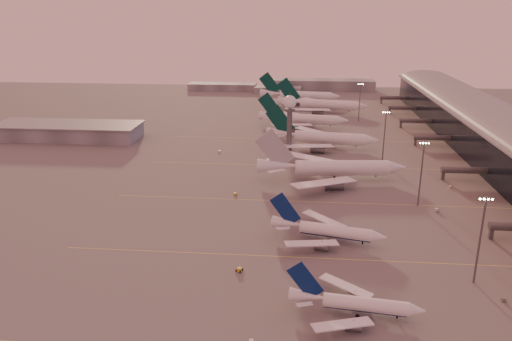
{
  "coord_description": "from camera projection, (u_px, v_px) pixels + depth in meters",
  "views": [
    {
      "loc": [
        10.32,
        -122.92,
        70.44
      ],
      "look_at": [
        -7.02,
        68.29,
        7.56
      ],
      "focal_mm": 35.0,
      "sensor_mm": 36.0,
      "label": 1
    }
  ],
  "objects": [
    {
      "name": "ground",
      "position": [
        259.0,
        273.0,
        139.14
      ],
      "size": [
        700.0,
        700.0,
        0.0
      ],
      "primitive_type": "plane",
      "color": "#595656",
      "rests_on": "ground"
    },
    {
      "name": "taxiway_markings",
      "position": [
        350.0,
        202.0,
        189.57
      ],
      "size": [
        180.0,
        185.25,
        0.02
      ],
      "color": "#E8DD52",
      "rests_on": "ground"
    },
    {
      "name": "terminal",
      "position": [
        511.0,
        143.0,
        230.81
      ],
      "size": [
        57.0,
        362.0,
        23.04
      ],
      "color": "black",
      "rests_on": "ground"
    },
    {
      "name": "hangar",
      "position": [
        68.0,
        131.0,
        280.6
      ],
      "size": [
        82.0,
        27.0,
        8.5
      ],
      "color": "slate",
      "rests_on": "ground"
    },
    {
      "name": "radar_tower",
      "position": [
        290.0,
        113.0,
        245.77
      ],
      "size": [
        6.4,
        6.4,
        31.1
      ],
      "color": "#4F5256",
      "rests_on": "ground"
    },
    {
      "name": "mast_a",
      "position": [
        481.0,
        236.0,
        129.89
      ],
      "size": [
        3.6,
        0.56,
        25.0
      ],
      "color": "#4F5256",
      "rests_on": "ground"
    },
    {
      "name": "mast_b",
      "position": [
        421.0,
        170.0,
        182.2
      ],
      "size": [
        3.6,
        0.56,
        25.0
      ],
      "color": "#4F5256",
      "rests_on": "ground"
    },
    {
      "name": "mast_c",
      "position": [
        384.0,
        134.0,
        234.69
      ],
      "size": [
        3.6,
        0.56,
        25.0
      ],
      "color": "#4F5256",
      "rests_on": "ground"
    },
    {
      "name": "mast_d",
      "position": [
        360.0,
        100.0,
        320.04
      ],
      "size": [
        3.6,
        0.56,
        25.0
      ],
      "color": "#4F5256",
      "rests_on": "ground"
    },
    {
      "name": "distant_horizon",
      "position": [
        293.0,
        86.0,
        445.44
      ],
      "size": [
        165.0,
        37.5,
        9.0
      ],
      "color": "slate",
      "rests_on": "ground"
    },
    {
      "name": "narrowbody_near",
      "position": [
        355.0,
        305.0,
        119.24
      ],
      "size": [
        32.87,
        26.1,
        12.87
      ],
      "color": "white",
      "rests_on": "ground"
    },
    {
      "name": "narrowbody_mid",
      "position": [
        327.0,
        232.0,
        157.41
      ],
      "size": [
        36.8,
        29.04,
        14.6
      ],
      "color": "white",
      "rests_on": "ground"
    },
    {
      "name": "widebody_white",
      "position": [
        332.0,
        171.0,
        213.04
      ],
      "size": [
        64.43,
        51.43,
        22.66
      ],
      "color": "white",
      "rests_on": "ground"
    },
    {
      "name": "greentail_a",
      "position": [
        322.0,
        140.0,
        263.18
      ],
      "size": [
        59.72,
        47.88,
        21.8
      ],
      "color": "white",
      "rests_on": "ground"
    },
    {
      "name": "greentail_b",
      "position": [
        303.0,
        121.0,
        308.88
      ],
      "size": [
        56.36,
        45.23,
        20.54
      ],
      "color": "white",
      "rests_on": "ground"
    },
    {
      "name": "greentail_c",
      "position": [
        322.0,
        106.0,
        351.31
      ],
      "size": [
        63.9,
        51.11,
        23.45
      ],
      "color": "white",
      "rests_on": "ground"
    },
    {
      "name": "greentail_d",
      "position": [
        300.0,
        97.0,
        387.48
      ],
      "size": [
        63.12,
        50.72,
        22.96
      ],
      "color": "white",
      "rests_on": "ground"
    },
    {
      "name": "gsv_truck_a",
      "position": [
        253.0,
        340.0,
        109.44
      ],
      "size": [
        5.0,
        2.1,
        1.98
      ],
      "color": "silver",
      "rests_on": "ground"
    },
    {
      "name": "gsv_catering_a",
      "position": [
        505.0,
        295.0,
        124.93
      ],
      "size": [
        4.63,
        2.37,
        3.71
      ],
      "color": "#5D6062",
      "rests_on": "ground"
    },
    {
      "name": "gsv_tug_mid",
      "position": [
        239.0,
        270.0,
        139.56
      ],
      "size": [
        4.24,
        3.52,
        1.05
      ],
      "color": "gold",
      "rests_on": "ground"
    },
    {
      "name": "gsv_truck_b",
      "position": [
        438.0,
        208.0,
        180.47
      ],
      "size": [
        6.6,
        4.09,
        2.51
      ],
      "color": "silver",
      "rests_on": "ground"
    },
    {
      "name": "gsv_truck_c",
      "position": [
        236.0,
        192.0,
        196.52
      ],
      "size": [
        5.05,
        4.45,
        2.02
      ],
      "color": "gold",
      "rests_on": "ground"
    },
    {
      "name": "gsv_catering_b",
      "position": [
        451.0,
        183.0,
        203.93
      ],
      "size": [
        4.96,
        2.83,
        3.84
      ],
      "color": "silver",
      "rests_on": "ground"
    },
    {
      "name": "gsv_tug_far",
      "position": [
        299.0,
        162.0,
        236.35
      ],
      "size": [
        4.34,
        4.08,
        1.07
      ],
      "color": "gold",
      "rests_on": "ground"
    },
    {
      "name": "gsv_truck_d",
      "position": [
        219.0,
        150.0,
        254.37
      ],
      "size": [
        3.0,
        5.35,
        2.04
      ],
      "color": "silver",
      "rests_on": "ground"
    },
    {
      "name": "gsv_tug_hangar",
      "position": [
        367.0,
        138.0,
        279.87
      ],
      "size": [
        4.13,
        2.69,
        1.13
      ],
      "color": "silver",
      "rests_on": "ground"
    }
  ]
}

